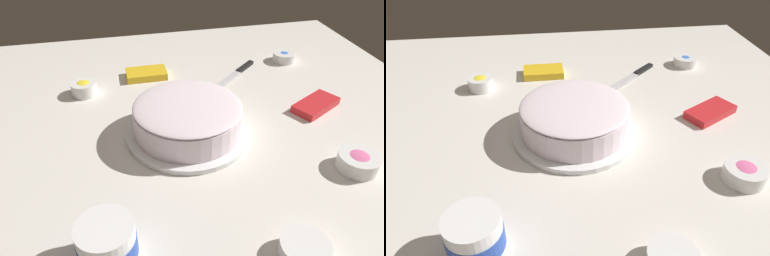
{
  "view_description": "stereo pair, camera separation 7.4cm",
  "coord_description": "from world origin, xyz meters",
  "views": [
    {
      "loc": [
        0.17,
        0.69,
        0.55
      ],
      "look_at": [
        0.0,
        -0.01,
        0.04
      ],
      "focal_mm": 33.29,
      "sensor_mm": 36.0,
      "label": 1
    },
    {
      "loc": [
        0.1,
        0.7,
        0.55
      ],
      "look_at": [
        0.0,
        -0.01,
        0.04
      ],
      "focal_mm": 33.29,
      "sensor_mm": 36.0,
      "label": 2
    }
  ],
  "objects": [
    {
      "name": "ground_plane",
      "position": [
        0.0,
        0.0,
        0.0
      ],
      "size": [
        1.54,
        1.54,
        0.0
      ],
      "primitive_type": "plane",
      "color": "silver"
    },
    {
      "name": "frosted_cake",
      "position": [
        0.01,
        -0.04,
        0.05
      ],
      "size": [
        0.32,
        0.32,
        0.1
      ],
      "color": "white",
      "rests_on": "ground_plane"
    },
    {
      "name": "frosting_tub",
      "position": [
        0.22,
        0.3,
        0.05
      ],
      "size": [
        0.1,
        0.1,
        0.09
      ],
      "color": "white",
      "rests_on": "ground_plane"
    },
    {
      "name": "spreading_knife",
      "position": [
        -0.23,
        -0.34,
        0.01
      ],
      "size": [
        0.19,
        0.17,
        0.01
      ],
      "color": "silver",
      "rests_on": "ground_plane"
    },
    {
      "name": "sprinkle_bowl_yellow",
      "position": [
        0.27,
        -0.31,
        0.02
      ],
      "size": [
        0.08,
        0.08,
        0.04
      ],
      "color": "white",
      "rests_on": "ground_plane"
    },
    {
      "name": "sprinkle_bowl_green",
      "position": [
        -0.11,
        0.37,
        0.02
      ],
      "size": [
        0.09,
        0.09,
        0.04
      ],
      "color": "white",
      "rests_on": "ground_plane"
    },
    {
      "name": "sprinkle_bowl_blue",
      "position": [
        -0.43,
        -0.39,
        0.02
      ],
      "size": [
        0.08,
        0.08,
        0.03
      ],
      "color": "white",
      "rests_on": "ground_plane"
    },
    {
      "name": "sprinkle_bowl_pink",
      "position": [
        -0.34,
        0.18,
        0.02
      ],
      "size": [
        0.09,
        0.09,
        0.04
      ],
      "color": "white",
      "rests_on": "ground_plane"
    },
    {
      "name": "candy_box_lower",
      "position": [
        0.07,
        -0.38,
        0.01
      ],
      "size": [
        0.13,
        0.08,
        0.02
      ],
      "primitive_type": "cube",
      "rotation": [
        0.0,
        0.0,
        -0.0
      ],
      "color": "yellow",
      "rests_on": "ground_plane"
    },
    {
      "name": "candy_box_upper",
      "position": [
        -0.38,
        -0.08,
        0.01
      ],
      "size": [
        0.16,
        0.13,
        0.02
      ],
      "primitive_type": "cube",
      "rotation": [
        0.0,
        0.0,
        0.5
      ],
      "color": "red",
      "rests_on": "ground_plane"
    }
  ]
}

